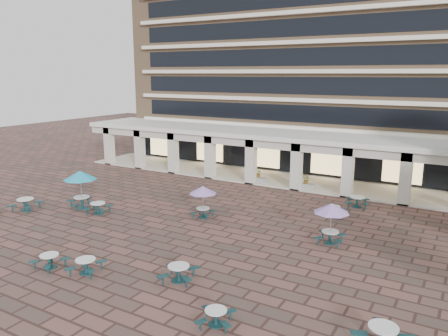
{
  "coord_description": "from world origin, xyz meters",
  "views": [
    {
      "loc": [
        14.66,
        -21.13,
        9.53
      ],
      "look_at": [
        0.62,
        3.0,
        3.45
      ],
      "focal_mm": 35.0,
      "sensor_mm": 36.0,
      "label": 1
    }
  ],
  "objects_px": {
    "picnic_table_2": "(179,272)",
    "planter_left": "(258,178)",
    "picnic_table_1": "(86,265)",
    "planter_right": "(306,184)"
  },
  "relations": [
    {
      "from": "picnic_table_1",
      "to": "planter_right",
      "type": "relative_size",
      "value": 1.29
    },
    {
      "from": "picnic_table_1",
      "to": "planter_right",
      "type": "height_order",
      "value": "planter_right"
    },
    {
      "from": "planter_left",
      "to": "planter_right",
      "type": "xyz_separation_m",
      "value": [
        4.45,
        0.0,
        -0.03
      ]
    },
    {
      "from": "picnic_table_1",
      "to": "picnic_table_2",
      "type": "height_order",
      "value": "picnic_table_2"
    },
    {
      "from": "planter_left",
      "to": "planter_right",
      "type": "distance_m",
      "value": 4.45
    },
    {
      "from": "planter_left",
      "to": "planter_right",
      "type": "bearing_deg",
      "value": 0.0
    },
    {
      "from": "picnic_table_2",
      "to": "planter_left",
      "type": "relative_size",
      "value": 1.36
    },
    {
      "from": "picnic_table_1",
      "to": "planter_left",
      "type": "relative_size",
      "value": 1.29
    },
    {
      "from": "planter_right",
      "to": "picnic_table_1",
      "type": "bearing_deg",
      "value": -100.81
    },
    {
      "from": "picnic_table_1",
      "to": "planter_right",
      "type": "distance_m",
      "value": 20.76
    }
  ]
}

